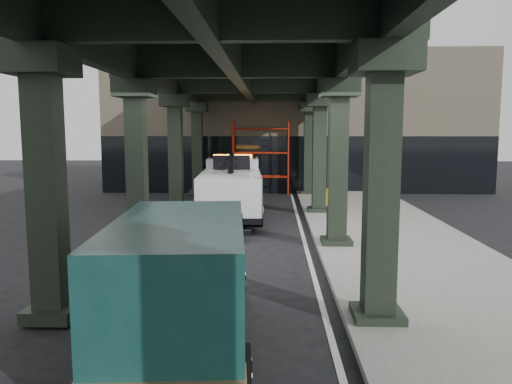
# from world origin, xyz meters

# --- Properties ---
(ground) EXTENTS (90.00, 90.00, 0.00)m
(ground) POSITION_xyz_m (0.00, 0.00, 0.00)
(ground) COLOR black
(ground) RESTS_ON ground
(sidewalk) EXTENTS (5.00, 40.00, 0.15)m
(sidewalk) POSITION_xyz_m (4.50, 2.00, 0.07)
(sidewalk) COLOR gray
(sidewalk) RESTS_ON ground
(lane_stripe) EXTENTS (0.12, 38.00, 0.01)m
(lane_stripe) POSITION_xyz_m (1.70, 2.00, 0.01)
(lane_stripe) COLOR silver
(lane_stripe) RESTS_ON ground
(viaduct) EXTENTS (7.40, 32.00, 6.40)m
(viaduct) POSITION_xyz_m (-0.40, 2.00, 5.46)
(viaduct) COLOR black
(viaduct) RESTS_ON ground
(building) EXTENTS (22.00, 10.00, 8.00)m
(building) POSITION_xyz_m (2.00, 20.00, 4.00)
(building) COLOR #C6B793
(building) RESTS_ON ground
(scaffolding) EXTENTS (3.08, 0.88, 4.00)m
(scaffolding) POSITION_xyz_m (0.00, 14.64, 2.11)
(scaffolding) COLOR red
(scaffolding) RESTS_ON ground
(tow_truck) EXTENTS (2.70, 8.06, 2.60)m
(tow_truck) POSITION_xyz_m (-1.00, 7.41, 1.27)
(tow_truck) COLOR black
(tow_truck) RESTS_ON ground
(towed_van) EXTENTS (2.49, 5.49, 2.17)m
(towed_van) POSITION_xyz_m (-0.78, -5.05, 1.17)
(towed_van) COLOR #12403D
(towed_van) RESTS_ON ground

